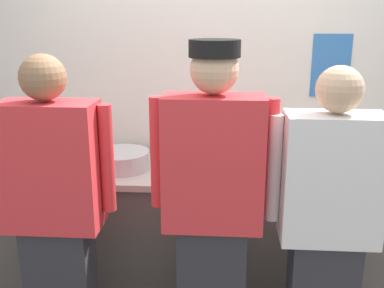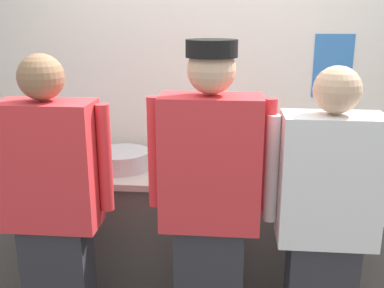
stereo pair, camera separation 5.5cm
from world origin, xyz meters
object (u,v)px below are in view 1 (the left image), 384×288
plate_stack_front (296,170)px  ramekin_red_sauce (176,163)px  chef_near_left (55,212)px  chefs_knife (370,177)px  plate_stack_rear (223,161)px  chef_center (212,206)px  deli_cup (212,170)px  sheet_tray (87,164)px  squeeze_bottle_primary (343,163)px  mixing_bowl_steel (121,160)px  ramekin_yellow_sauce (263,174)px  chef_far_right (327,225)px

plate_stack_front → ramekin_red_sauce: 0.77m
chef_near_left → chefs_knife: bearing=19.1°
plate_stack_rear → chefs_knife: size_ratio=0.82×
chef_center → plate_stack_rear: bearing=85.9°
deli_cup → chefs_knife: (0.96, 0.08, -0.05)m
sheet_tray → squeeze_bottle_primary: size_ratio=2.92×
mixing_bowl_steel → ramekin_yellow_sauce: mixing_bowl_steel is taller
plate_stack_front → ramekin_red_sauce: size_ratio=2.38×
chef_center → ramekin_yellow_sauce: 0.62m
ramekin_yellow_sauce → ramekin_red_sauce: bearing=162.8°
chef_center → squeeze_bottle_primary: bearing=37.2°
chef_near_left → deli_cup: bearing=34.0°
plate_stack_front → deli_cup: 0.53m
chef_far_right → sheet_tray: 1.59m
sheet_tray → chef_far_right: bearing=-26.9°
squeeze_bottle_primary → chefs_knife: squeeze_bottle_primary is taller
ramekin_red_sauce → chefs_knife: bearing=-6.6°
chef_near_left → chef_center: chef_center is taller
sheet_tray → ramekin_yellow_sauce: (1.15, -0.15, 0.01)m
chef_near_left → squeeze_bottle_primary: chef_near_left is taller
chef_near_left → plate_stack_rear: size_ratio=7.50×
chef_center → sheet_tray: chef_center is taller
ramekin_red_sauce → ramekin_yellow_sauce: (0.55, -0.17, 0.00)m
chef_center → ramekin_red_sauce: bearing=109.8°
chef_far_right → ramekin_red_sauce: chef_far_right is taller
chef_far_right → plate_stack_front: (-0.06, 0.63, 0.06)m
mixing_bowl_steel → ramekin_yellow_sauce: size_ratio=3.38×
chef_near_left → chef_far_right: bearing=0.0°
plate_stack_front → plate_stack_rear: bearing=166.8°
chef_near_left → plate_stack_rear: chef_near_left is taller
mixing_bowl_steel → sheet_tray: mixing_bowl_steel is taller
chef_center → chef_far_right: size_ratio=1.07×
chef_near_left → plate_stack_front: 1.45m
ramekin_red_sauce → ramekin_yellow_sauce: ramekin_yellow_sauce is taller
chef_center → deli_cup: (-0.01, 0.50, 0.01)m
ramekin_yellow_sauce → chefs_knife: ramekin_yellow_sauce is taller
chef_near_left → ramekin_yellow_sauce: 1.23m
ramekin_yellow_sauce → squeeze_bottle_primary: bearing=5.7°
plate_stack_front → mixing_bowl_steel: mixing_bowl_steel is taller
plate_stack_front → plate_stack_rear: size_ratio=0.94×
chef_far_right → plate_stack_front: chef_far_right is taller
deli_cup → chef_center: bearing=-88.4°
squeeze_bottle_primary → ramekin_yellow_sauce: 0.50m
chef_far_right → chefs_knife: size_ratio=5.98×
squeeze_bottle_primary → ramekin_red_sauce: bearing=173.3°
plate_stack_front → mixing_bowl_steel: bearing=177.8°
chef_near_left → plate_stack_front: bearing=26.0°
plate_stack_rear → chefs_knife: (0.90, -0.13, -0.04)m
chef_center → sheet_tray: (-0.85, 0.69, -0.03)m
ramekin_yellow_sauce → deli_cup: bearing=-172.0°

